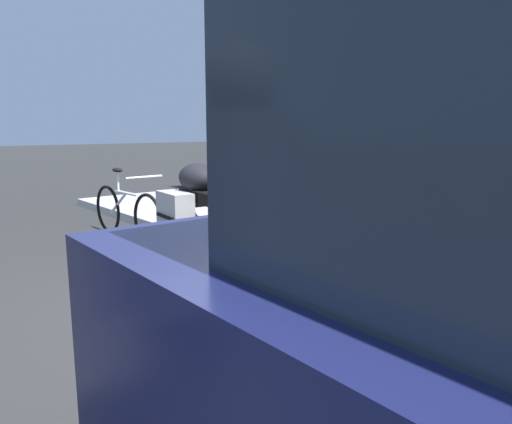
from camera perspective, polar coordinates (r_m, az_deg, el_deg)
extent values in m
plane|color=#2B2B2B|center=(3.69, -6.64, -12.65)|extent=(80.00, 80.00, 0.00)
torus|color=black|center=(3.60, 2.67, -7.52)|extent=(0.68, 0.16, 0.67)
cylinder|color=silver|center=(3.60, 2.67, -7.52)|extent=(0.17, 0.08, 0.16)
torus|color=black|center=(4.93, -8.54, -2.79)|extent=(0.68, 0.16, 0.67)
cylinder|color=silver|center=(4.93, -8.54, -2.79)|extent=(0.17, 0.08, 0.16)
cube|color=silver|center=(4.27, -4.17, -4.01)|extent=(0.47, 0.34, 0.32)
cylinder|color=silver|center=(4.19, -3.86, -1.90)|extent=(1.04, 0.17, 0.06)
ellipsoid|color=black|center=(3.97, -2.45, 1.85)|extent=(0.55, 0.33, 0.26)
cube|color=black|center=(4.33, -5.37, 1.71)|extent=(0.62, 0.30, 0.11)
cube|color=black|center=(4.63, -7.34, 1.95)|extent=(0.30, 0.25, 0.18)
cylinder|color=silver|center=(3.52, 2.72, -2.54)|extent=(0.35, 0.11, 0.67)
cylinder|color=black|center=(3.55, 1.60, 4.13)|extent=(0.10, 0.62, 0.04)
cube|color=silver|center=(3.47, 2.40, 6.97)|extent=(0.18, 0.33, 0.35)
sphere|color=#EAEACC|center=(3.44, 3.15, 1.57)|extent=(0.14, 0.14, 0.14)
cube|color=#A0A0A0|center=(4.51, -9.73, -0.39)|extent=(0.46, 0.24, 0.44)
cube|color=black|center=(4.45, -10.95, -0.56)|extent=(0.37, 0.05, 0.03)
ellipsoid|color=black|center=(4.56, -7.11, 4.12)|extent=(0.51, 0.37, 0.28)
torus|color=black|center=(5.82, -12.93, -0.99)|extent=(0.66, 0.07, 0.66)
torus|color=black|center=(6.76, -17.47, 0.32)|extent=(0.66, 0.07, 0.66)
cylinder|color=silver|center=(6.25, -15.49, 2.24)|extent=(0.59, 0.06, 0.04)
cylinder|color=silver|center=(6.46, -16.30, 1.01)|extent=(0.46, 0.06, 0.34)
cylinder|color=silver|center=(6.40, -16.34, 3.47)|extent=(0.03, 0.03, 0.30)
ellipsoid|color=black|center=(6.39, -16.41, 4.89)|extent=(0.22, 0.11, 0.06)
cylinder|color=silver|center=(5.79, -13.38, 4.13)|extent=(0.05, 0.48, 0.03)
cube|color=silver|center=(6.33, 0.03, 2.70)|extent=(0.55, 0.20, 0.97)
cube|color=silver|center=(6.48, 1.52, 2.86)|extent=(0.55, 0.20, 0.97)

